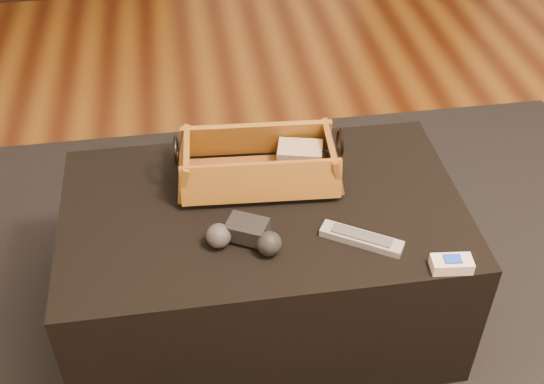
{
  "coord_description": "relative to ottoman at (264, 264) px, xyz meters",
  "views": [
    {
      "loc": [
        -0.28,
        -1.24,
        1.56
      ],
      "look_at": [
        -0.09,
        -0.0,
        0.49
      ],
      "focal_mm": 45.0,
      "sensor_mm": 36.0,
      "label": 1
    }
  ],
  "objects": [
    {
      "name": "area_rug",
      "position": [
        0.0,
        -0.05,
        -0.22
      ],
      "size": [
        2.6,
        2.0,
        0.01
      ],
      "primitive_type": "cube",
      "color": "black",
      "rests_on": "floor"
    },
    {
      "name": "cream_gadget",
      "position": [
        0.39,
        -0.27,
        0.23
      ],
      "size": [
        0.1,
        0.06,
        0.03
      ],
      "color": "silver",
      "rests_on": "ottoman"
    },
    {
      "name": "cloth_bundle",
      "position": [
        0.12,
        0.13,
        0.26
      ],
      "size": [
        0.13,
        0.1,
        0.06
      ],
      "primitive_type": "cube",
      "rotation": [
        0.0,
        0.0,
        -0.24
      ],
      "color": "tan",
      "rests_on": "wicker_basket"
    },
    {
      "name": "ottoman",
      "position": [
        0.0,
        0.0,
        0.0
      ],
      "size": [
        1.0,
        0.6,
        0.42
      ],
      "primitive_type": "cube",
      "color": "black",
      "rests_on": "area_rug"
    },
    {
      "name": "game_controller",
      "position": [
        -0.06,
        -0.13,
        0.24
      ],
      "size": [
        0.19,
        0.14,
        0.06
      ],
      "color": "black",
      "rests_on": "ottoman"
    },
    {
      "name": "wicker_basket",
      "position": [
        0.01,
        0.1,
        0.26
      ],
      "size": [
        0.43,
        0.24,
        0.15
      ],
      "color": "#A45725",
      "rests_on": "ottoman"
    },
    {
      "name": "floor",
      "position": [
        0.11,
        -0.02,
        -0.23
      ],
      "size": [
        5.0,
        5.5,
        0.01
      ],
      "primitive_type": "cube",
      "color": "brown",
      "rests_on": "ground"
    },
    {
      "name": "silver_remote",
      "position": [
        0.21,
        -0.16,
        0.22
      ],
      "size": [
        0.19,
        0.14,
        0.02
      ],
      "color": "#979A9E",
      "rests_on": "ottoman"
    },
    {
      "name": "tv_remote",
      "position": [
        -0.02,
        0.09,
        0.24
      ],
      "size": [
        0.22,
        0.06,
        0.02
      ],
      "primitive_type": "cube",
      "rotation": [
        0.0,
        0.0,
        0.04
      ],
      "color": "black",
      "rests_on": "wicker_basket"
    }
  ]
}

